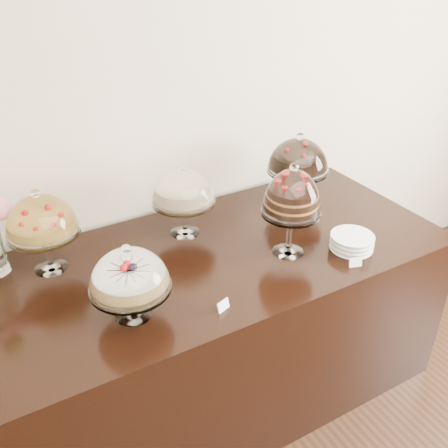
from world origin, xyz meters
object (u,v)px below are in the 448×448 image
display_counter (219,325)px  cake_stand_sugar_sponge (129,274)px  plate_stack (352,242)px  cake_stand_dark_choco (298,158)px  cake_stand_choco_layer (292,196)px  cake_stand_cheesecake (183,190)px  cake_stand_fruit_tart (41,219)px

display_counter → cake_stand_sugar_sponge: cake_stand_sugar_sponge is taller
cake_stand_sugar_sponge → plate_stack: bearing=-3.7°
cake_stand_sugar_sponge → cake_stand_dark_choco: bearing=21.6°
cake_stand_sugar_sponge → plate_stack: (1.07, -0.07, -0.16)m
cake_stand_dark_choco → plate_stack: size_ratio=2.06×
cake_stand_choco_layer → plate_stack: size_ratio=2.30×
display_counter → cake_stand_choco_layer: 0.81m
cake_stand_cheesecake → cake_stand_fruit_tart: 0.66m
display_counter → plate_stack: 0.80m
cake_stand_cheesecake → cake_stand_dark_choco: size_ratio=0.91×
cake_stand_cheesecake → cake_stand_choco_layer: bearing=-49.2°
cake_stand_sugar_sponge → cake_stand_cheesecake: (0.45, 0.46, 0.04)m
cake_stand_dark_choco → cake_stand_fruit_tart: (-1.33, 0.04, -0.01)m
cake_stand_cheesecake → plate_stack: size_ratio=1.86×
cake_stand_choco_layer → cake_stand_dark_choco: 0.50m
display_counter → cake_stand_cheesecake: bearing=103.6°
cake_stand_sugar_sponge → cake_stand_dark_choco: (1.12, 0.44, 0.07)m
cake_stand_fruit_tart → plate_stack: 1.41m
cake_stand_choco_layer → cake_stand_dark_choco: bearing=49.5°
cake_stand_sugar_sponge → plate_stack: 1.08m
plate_stack → cake_stand_sugar_sponge: bearing=176.3°
display_counter → plate_stack: size_ratio=11.10×
cake_stand_sugar_sponge → display_counter: bearing=23.3°
display_counter → cake_stand_sugar_sponge: bearing=-156.7°
cake_stand_sugar_sponge → cake_stand_choco_layer: cake_stand_choco_layer is taller
display_counter → cake_stand_sugar_sponge: (-0.51, -0.22, 0.65)m
cake_stand_dark_choco → plate_stack: (-0.05, -0.51, -0.23)m
cake_stand_sugar_sponge → cake_stand_fruit_tart: bearing=113.4°
display_counter → cake_stand_dark_choco: cake_stand_dark_choco is taller
plate_stack → cake_stand_choco_layer: bearing=154.8°
cake_stand_choco_layer → cake_stand_fruit_tart: bearing=157.2°
cake_stand_sugar_sponge → cake_stand_dark_choco: 1.21m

